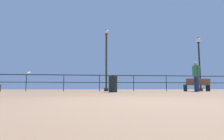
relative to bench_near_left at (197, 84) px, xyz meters
The scene contains 8 objects.
ground_plane 10.94m from the bench_near_left, 126.86° to the right, with size 60.00×60.00×0.00m, color #906C50.
pier_railing 6.62m from the bench_near_left, behind, with size 19.10×0.05×1.12m.
bench_near_left is the anchor object (origin of this frame).
lamppost_center 6.46m from the bench_near_left, 168.49° to the left, with size 0.31×0.31×4.52m.
lamppost_right 2.43m from the bench_near_left, 50.04° to the left, with size 0.31×0.31×4.13m.
person_by_bench 1.62m from the bench_near_left, 123.53° to the right, with size 0.35×0.57×1.80m.
seagull_on_rail 11.28m from the bench_near_left, behind, with size 0.25×0.40×0.19m.
trash_bin 6.38m from the bench_near_left, 160.25° to the right, with size 0.48×0.48×0.82m.
Camera 1 is at (-0.59, -2.63, 0.20)m, focal length 28.79 mm.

